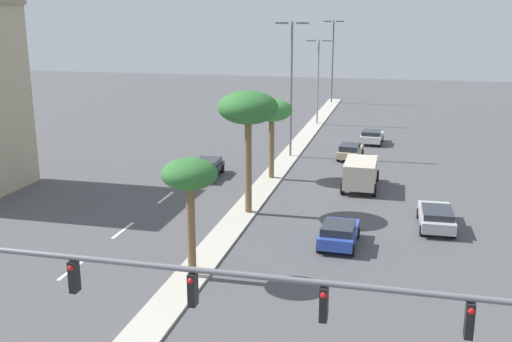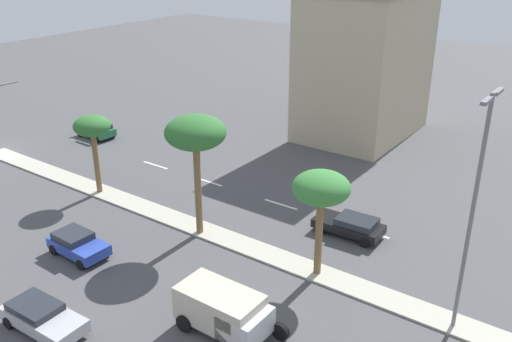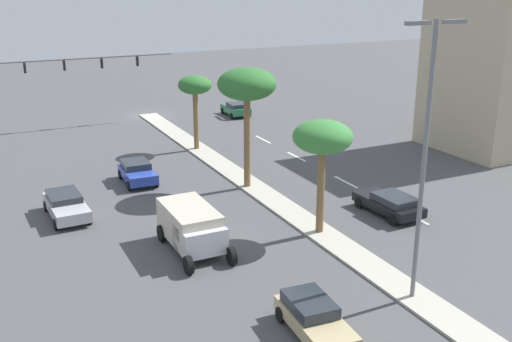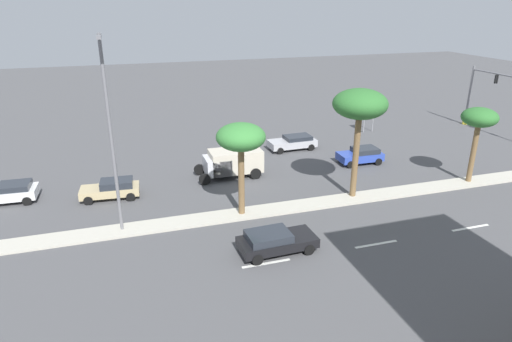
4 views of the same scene
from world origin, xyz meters
name	(u,v)px [view 4 (image 4 of 4)]	position (x,y,z in m)	size (l,w,h in m)	color
ground_plane	(275,210)	(0.00, 30.79, 0.00)	(160.00, 160.00, 0.00)	#4C4C4F
median_curb	(145,227)	(0.00, 39.59, 0.06)	(1.80, 79.18, 0.12)	#B7B2A3
lane_stripe_front	(470,228)	(-6.19, 19.70, 0.01)	(0.20, 2.80, 0.01)	silver
lane_stripe_center	(376,244)	(-6.19, 26.57, 0.01)	(0.20, 2.80, 0.01)	silver
lane_stripe_mid	(266,263)	(-6.19, 33.50, 0.01)	(0.20, 2.80, 0.01)	silver
traffic_signal_gantry	(505,93)	(10.03, 1.93, 4.56)	(17.22, 0.53, 6.69)	slate
directional_road_sign	(369,112)	(15.37, 14.41, 2.18)	(0.10, 1.21, 3.09)	gray
palm_tree_front	(479,120)	(0.11, 14.36, 5.12)	(2.69, 2.69, 5.94)	brown
palm_tree_outboard	(360,106)	(0.37, 24.56, 6.83)	(3.79, 3.79, 7.89)	brown
palm_tree_left	(241,139)	(0.04, 33.14, 5.35)	(3.19, 3.19, 6.24)	brown
street_lamp_outboard	(110,124)	(0.12, 40.97, 6.92)	(2.90, 0.24, 11.86)	slate
sedan_tan_far	(112,189)	(5.49, 41.46, 0.74)	(2.15, 4.28, 1.38)	tan
sedan_blue_front	(361,155)	(6.68, 20.28, 0.76)	(2.13, 3.91, 1.40)	#2D47AD
sedan_black_trailing	(275,241)	(-5.16, 32.62, 0.72)	(2.25, 4.55, 1.31)	black
sedan_silver_outboard	(293,142)	(12.12, 24.55, 0.74)	(2.19, 4.64, 1.34)	#B2B2B7
sedan_white_inboard	(10,192)	(7.01, 48.44, 0.75)	(2.25, 3.90, 1.38)	silver
box_truck	(231,162)	(7.04, 32.09, 1.25)	(2.51, 5.37, 2.23)	silver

